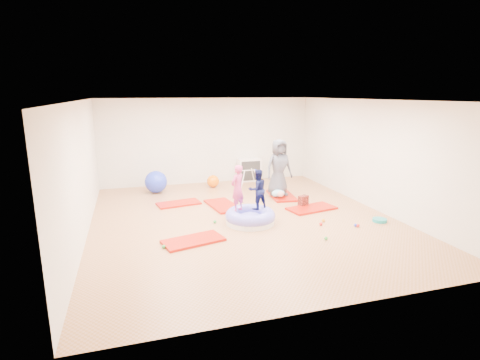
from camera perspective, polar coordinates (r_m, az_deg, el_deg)
name	(u,v)px	position (r m, az deg, el deg)	size (l,w,h in m)	color
room	(244,162)	(8.67, 0.57, 2.79)	(7.01, 8.01, 2.81)	#B17A57
gym_mat_front_left	(193,241)	(7.77, -7.13, -9.15)	(1.22, 0.61, 0.05)	#A80305
gym_mat_mid_left	(179,203)	(10.33, -9.33, -3.55)	(1.14, 0.57, 0.05)	#A80305
gym_mat_center_back	(223,205)	(10.02, -2.63, -3.89)	(1.29, 0.64, 0.05)	#A80305
gym_mat_right	(312,208)	(9.94, 10.85, -4.26)	(1.25, 0.63, 0.05)	#A80305
gym_mat_rear_right	(282,196)	(11.03, 6.39, -2.37)	(1.28, 0.64, 0.05)	#A80305
inflatable_cushion	(250,217)	(8.72, 1.58, -5.70)	(1.17, 1.17, 0.37)	white
child_pink	(237,186)	(8.55, -0.39, -0.94)	(0.39, 0.26, 1.08)	#C73974
child_navy	(258,187)	(8.71, 2.69, -1.15)	(0.46, 0.36, 0.95)	#0F123E
adult_caregiver	(279,168)	(10.80, 5.94, 1.90)	(0.80, 0.52, 1.63)	#464752
infant	(279,194)	(10.69, 5.92, -2.06)	(0.38, 0.39, 0.23)	#8FC8E8
ball_pit_balls	(295,223)	(8.74, 8.41, -6.52)	(4.40, 3.32, 0.08)	green
exercise_ball_blue	(156,182)	(11.59, -12.69, -0.28)	(0.67, 0.67, 0.67)	blue
exercise_ball_orange	(213,181)	(12.03, -4.14, -0.18)	(0.39, 0.39, 0.39)	orange
infant_play_gym	(248,175)	(12.17, 1.24, 0.75)	(0.68, 0.65, 0.52)	white
cube_shelf	(249,170)	(12.82, 1.42, 1.55)	(0.77, 0.38, 0.77)	white
balance_disc	(380,220)	(9.44, 20.50, -5.75)	(0.33, 0.33, 0.07)	teal
backpack	(303,201)	(10.11, 9.62, -3.19)	(0.26, 0.16, 0.30)	#B33829
yellow_toy	(209,235)	(8.06, -4.82, -8.32)	(0.21, 0.21, 0.03)	orange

